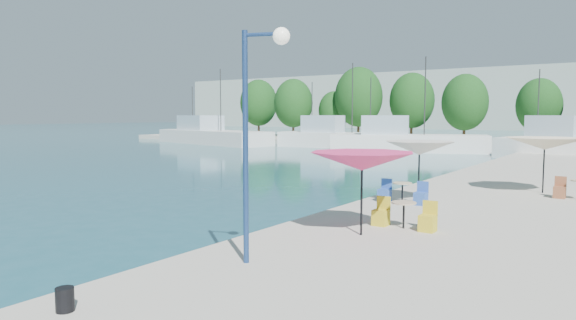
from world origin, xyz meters
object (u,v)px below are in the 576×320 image
Objects in this scene: trawler_03 at (404,142)px; street_lamp at (259,102)px; trawler_04 at (573,148)px; bollard at (65,300)px; umbrella_cream at (545,144)px; umbrella_pink at (362,161)px; trawler_01 at (210,136)px; trawler_02 at (337,139)px; umbrella_white at (419,148)px.

street_lamp is (13.54, -42.38, 3.02)m from trawler_03.
trawler_04 is 44.29m from bollard.
trawler_04 is 25.59m from umbrella_cream.
trawler_04 reaches higher than bollard.
street_lamp is at bearing 76.10° from bollard.
trawler_04 is at bearing 87.57° from umbrella_pink.
trawler_03 is (27.23, 0.18, 0.00)m from trawler_01.
umbrella_pink is 8.01m from bollard.
trawler_01 and trawler_02 have the same top height.
trawler_03 is 40.69× the size of bollard.
trawler_02 is 53.01m from bollard.
trawler_04 is at bearing 92.97° from umbrella_cream.
trawler_04 is at bearing -13.74° from trawler_02.
trawler_04 is 4.70× the size of umbrella_pink.
umbrella_white is 6.35m from umbrella_cream.
street_lamp is at bearing -82.70° from trawler_04.
trawler_04 is at bearing 66.50° from street_lamp.
trawler_02 is 39.60m from umbrella_cream.
trawler_01 reaches higher than umbrella_pink.
umbrella_cream is 7.84× the size of bollard.
umbrella_white is at bearing -61.13° from trawler_02.
umbrella_white is at bearing 85.19° from bollard.
trawler_04 is at bearing 86.24° from umbrella_white.
umbrella_white is 0.51× the size of street_lamp.
trawler_02 is at bearing 20.42° from trawler_01.
trawler_03 is 6.37× the size of umbrella_white.
umbrella_pink is at bearing 60.04° from street_lamp.
street_lamp is (-3.49, -14.69, 1.44)m from umbrella_cream.
trawler_02 is 0.93× the size of trawler_03.
umbrella_cream is at bearing 58.12° from umbrella_white.
street_lamp is at bearing -90.82° from umbrella_white.
umbrella_white is at bearing 68.76° from street_lamp.
bollard is (-1.12, -13.28, -1.83)m from umbrella_white.
bollard is at bearing -94.86° from trawler_03.
trawler_02 is 41.88m from umbrella_white.
trawler_03 reaches higher than bollard.
trawler_02 is 37.95× the size of bollard.
umbrella_cream reaches higher than bollard.
umbrella_pink is (-1.55, -36.54, 1.52)m from trawler_04.
umbrella_pink is (41.39, -38.54, 1.53)m from trawler_01.
bollard is (-4.47, -18.67, -1.85)m from umbrella_cream.
trawler_03 is 41.26m from umbrella_pink.
umbrella_cream is at bearing -52.78° from trawler_02.
umbrella_pink is (14.15, -38.72, 1.53)m from trawler_03.
street_lamp reaches higher than umbrella_cream.
trawler_04 is (42.93, -2.01, 0.00)m from trawler_01.
umbrella_pink is at bearing -89.93° from trawler_03.
umbrella_white is (-0.48, 5.64, 0.04)m from umbrella_pink.
umbrella_pink is 4.00m from street_lamp.
trawler_03 is 32.55m from umbrella_cream.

